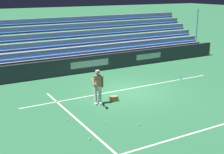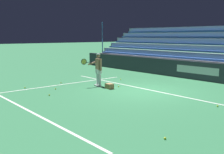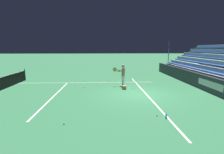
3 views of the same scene
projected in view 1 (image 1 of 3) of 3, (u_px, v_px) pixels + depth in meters
ground_plane at (131, 92)px, 17.15m from camera, size 160.00×160.00×0.00m
court_baseline_white at (126, 89)px, 17.57m from camera, size 12.00×0.10×0.01m
court_sideline_white at (98, 138)px, 11.85m from camera, size 0.10×12.00×0.01m
court_service_line_white at (205, 129)px, 12.55m from camera, size 8.22×0.10×0.01m
back_wall_sponsor_board at (91, 64)px, 21.15m from camera, size 22.17×0.25×1.10m
bleacher_stand at (76, 54)px, 23.28m from camera, size 21.06×4.00×3.85m
tennis_player at (98, 87)px, 15.05m from camera, size 0.74×0.96×1.71m
ball_box_cardboard at (114, 99)px, 15.71m from camera, size 0.43×0.34×0.26m
tennis_ball_far_left at (181, 81)px, 18.97m from camera, size 0.07×0.07×0.07m
tennis_ball_near_player at (90, 139)px, 11.70m from camera, size 0.07×0.07×0.07m
tennis_ball_far_right at (67, 93)px, 16.84m from camera, size 0.07×0.07×0.07m
tennis_ball_by_box at (108, 97)px, 16.26m from camera, size 0.07×0.07×0.07m
tennis_ball_stray_back at (68, 119)px, 13.43m from camera, size 0.07×0.07×0.07m
tennis_ball_midcourt at (106, 122)px, 13.17m from camera, size 0.07×0.07×0.07m
tennis_ball_toward_net at (139, 124)px, 12.93m from camera, size 0.07×0.07×0.07m
water_bottle at (181, 78)px, 19.34m from camera, size 0.07×0.07×0.22m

